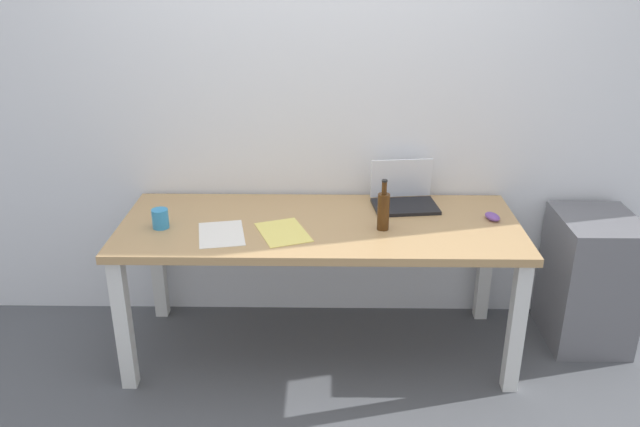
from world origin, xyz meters
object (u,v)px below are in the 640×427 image
Objects in this scene: coffee_mug at (160,219)px; beer_bottle at (383,210)px; desk at (320,239)px; filing_cabinet at (589,280)px; computer_mouse at (492,217)px; laptop_right at (404,197)px.

beer_bottle is at bearing -0.14° from coffee_mug.
desk is at bearing 166.89° from beer_bottle.
computer_mouse is at bearing -172.56° from filing_cabinet.
filing_cabinet is at bearing -11.65° from computer_mouse.
desk is 1.47m from filing_cabinet.
laptop_right is (0.44, 0.24, 0.13)m from desk.
beer_bottle reaches higher than desk.
coffee_mug is at bearing -174.97° from filing_cabinet.
filing_cabinet is at bearing 5.03° from coffee_mug.
desk is 0.87m from computer_mouse.
computer_mouse reaches higher than filing_cabinet.
laptop_right is 0.46m from computer_mouse.
beer_bottle is at bearing -13.11° from desk.
laptop_right is 1.40× the size of beer_bottle.
desk is 0.52m from laptop_right.
filing_cabinet is (1.44, 0.13, -0.29)m from desk.
coffee_mug is at bearing 165.10° from computer_mouse.
beer_bottle reaches higher than computer_mouse.
desk is at bearing 164.32° from computer_mouse.
beer_bottle is at bearing -170.11° from filing_cabinet.
filing_cabinet is at bearing 9.89° from beer_bottle.
laptop_right is 3.73× the size of coffee_mug.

